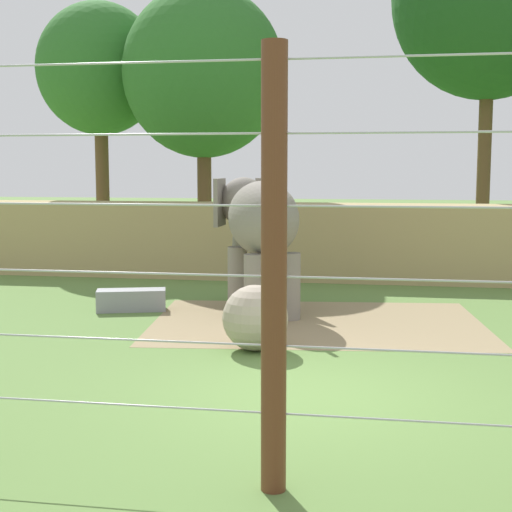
# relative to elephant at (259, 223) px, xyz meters

# --- Properties ---
(ground_plane) EXTENTS (120.00, 120.00, 0.00)m
(ground_plane) POSITION_rel_elephant_xyz_m (1.57, -5.46, -1.81)
(ground_plane) COLOR #5B7F3D
(dirt_patch) EXTENTS (6.65, 4.97, 0.01)m
(dirt_patch) POSITION_rel_elephant_xyz_m (1.28, -0.92, -1.81)
(dirt_patch) COLOR #937F5B
(dirt_patch) RESTS_ON ground
(embankment_wall) EXTENTS (36.00, 1.80, 1.98)m
(embankment_wall) POSITION_rel_elephant_xyz_m (1.57, 4.77, -0.82)
(embankment_wall) COLOR tan
(embankment_wall) RESTS_ON ground
(elephant) EXTENTS (2.40, 3.40, 2.73)m
(elephant) POSITION_rel_elephant_xyz_m (0.00, 0.00, 0.00)
(elephant) COLOR gray
(elephant) RESTS_ON ground
(enrichment_ball) EXTENTS (1.07, 1.07, 1.07)m
(enrichment_ball) POSITION_rel_elephant_xyz_m (0.47, -3.24, -1.27)
(enrichment_ball) COLOR tan
(enrichment_ball) RESTS_ON ground
(cable_fence) EXTENTS (8.11, 0.23, 4.02)m
(cable_fence) POSITION_rel_elephant_xyz_m (1.55, -8.32, 0.21)
(cable_fence) COLOR brown
(cable_fence) RESTS_ON ground
(feed_trough) EXTENTS (1.48, 0.88, 0.44)m
(feed_trough) POSITION_rel_elephant_xyz_m (-2.60, -0.38, -1.59)
(feed_trough) COLOR gray
(feed_trough) RESTS_ON ground
(tree_far_left) EXTENTS (4.94, 4.94, 8.42)m
(tree_far_left) POSITION_rel_elephant_xyz_m (-3.00, 7.74, 4.00)
(tree_far_left) COLOR brown
(tree_far_left) RESTS_ON ground
(tree_behind_wall) EXTENTS (4.08, 4.08, 8.28)m
(tree_behind_wall) POSITION_rel_elephant_xyz_m (-6.70, 8.65, 4.28)
(tree_behind_wall) COLOR brown
(tree_behind_wall) RESTS_ON ground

